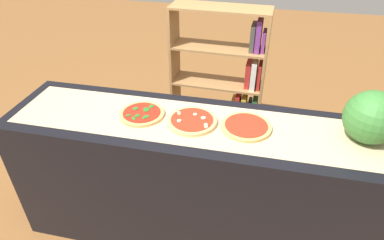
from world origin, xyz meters
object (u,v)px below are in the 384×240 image
(pizza_plain_2, at_px, (246,126))
(pizza_mushroom_1, at_px, (192,121))
(pizza_spinach_0, at_px, (142,114))
(bookshelf, at_px, (230,91))
(watermelon, at_px, (372,117))

(pizza_plain_2, bearing_deg, pizza_mushroom_1, -177.44)
(pizza_spinach_0, distance_m, pizza_plain_2, 0.63)
(pizza_plain_2, height_order, bookshelf, bookshelf)
(pizza_mushroom_1, height_order, watermelon, watermelon)
(pizza_spinach_0, distance_m, watermelon, 1.27)
(pizza_spinach_0, height_order, pizza_mushroom_1, pizza_mushroom_1)
(pizza_plain_2, distance_m, bookshelf, 1.11)
(pizza_mushroom_1, bearing_deg, pizza_plain_2, 2.56)
(pizza_plain_2, bearing_deg, pizza_spinach_0, -179.85)
(pizza_mushroom_1, distance_m, bookshelf, 1.11)
(pizza_mushroom_1, relative_size, pizza_plain_2, 1.01)
(pizza_spinach_0, relative_size, bookshelf, 0.21)
(pizza_spinach_0, xyz_separation_m, bookshelf, (0.43, 1.04, -0.35))
(pizza_spinach_0, relative_size, watermelon, 0.95)
(pizza_mushroom_1, relative_size, watermelon, 1.02)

